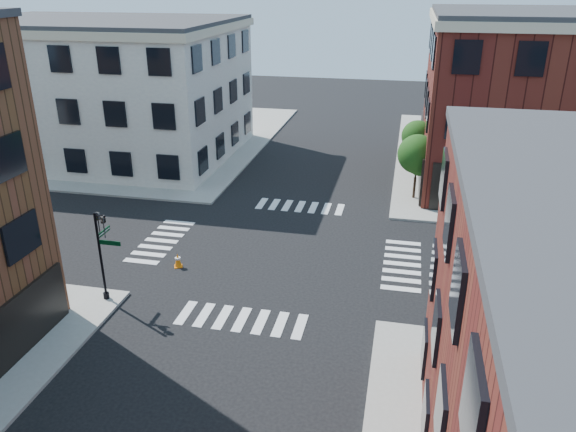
# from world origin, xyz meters

# --- Properties ---
(ground) EXTENTS (120.00, 120.00, 0.00)m
(ground) POSITION_xyz_m (0.00, 0.00, 0.00)
(ground) COLOR black
(ground) RESTS_ON ground
(sidewalk_nw) EXTENTS (30.00, 30.00, 0.15)m
(sidewalk_nw) POSITION_xyz_m (-21.00, 21.00, 0.07)
(sidewalk_nw) COLOR gray
(sidewalk_nw) RESTS_ON ground
(building_nw) EXTENTS (22.00, 16.00, 11.00)m
(building_nw) POSITION_xyz_m (-19.00, 16.00, 5.50)
(building_nw) COLOR silver
(building_nw) RESTS_ON ground
(tree_near) EXTENTS (2.69, 2.69, 4.49)m
(tree_near) POSITION_xyz_m (7.56, 9.98, 3.16)
(tree_near) COLOR black
(tree_near) RESTS_ON ground
(tree_far) EXTENTS (2.43, 2.43, 4.07)m
(tree_far) POSITION_xyz_m (7.56, 15.98, 2.87)
(tree_far) COLOR black
(tree_far) RESTS_ON ground
(signal_pole) EXTENTS (1.29, 1.24, 4.60)m
(signal_pole) POSITION_xyz_m (-6.72, -6.68, 2.86)
(signal_pole) COLOR black
(signal_pole) RESTS_ON ground
(box_truck) EXTENTS (8.68, 2.82, 3.89)m
(box_truck) POSITION_xyz_m (13.44, -2.10, 2.02)
(box_truck) COLOR silver
(box_truck) RESTS_ON ground
(traffic_cone) EXTENTS (0.56, 0.56, 0.78)m
(traffic_cone) POSITION_xyz_m (-4.78, -2.82, 0.38)
(traffic_cone) COLOR orange
(traffic_cone) RESTS_ON ground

